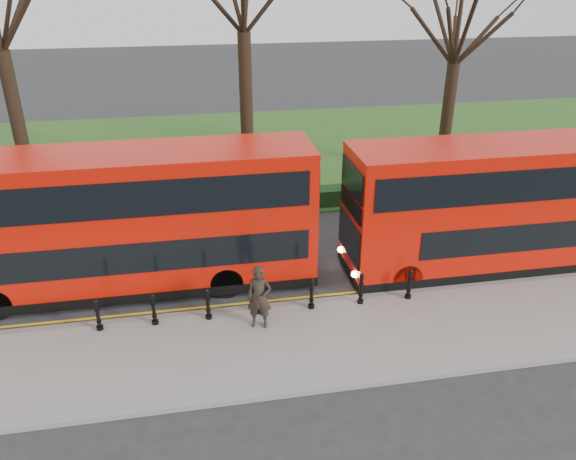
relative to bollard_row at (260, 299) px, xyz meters
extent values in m
plane|color=#28282B|center=(-1.05, 1.35, -0.65)|extent=(120.00, 120.00, 0.00)
cube|color=gray|center=(-1.05, -1.65, -0.58)|extent=(60.00, 4.00, 0.15)
cube|color=slate|center=(-1.05, 0.35, -0.58)|extent=(60.00, 0.25, 0.16)
cube|color=#2D531B|center=(-1.05, 16.35, -0.62)|extent=(60.00, 18.00, 0.06)
cube|color=black|center=(-1.05, 8.15, -0.25)|extent=(60.00, 0.90, 0.80)
cube|color=yellow|center=(-1.05, 0.65, -0.64)|extent=(60.00, 0.10, 0.01)
cube|color=yellow|center=(-1.05, 0.85, -0.64)|extent=(60.00, 0.10, 0.01)
cylinder|color=black|center=(-9.05, 11.35, 2.64)|extent=(0.60, 0.60, 6.59)
cylinder|color=black|center=(0.95, 11.35, 2.90)|extent=(0.60, 0.60, 7.09)
cylinder|color=black|center=(10.95, 11.35, 2.09)|extent=(0.60, 0.60, 5.47)
cylinder|color=black|center=(-4.76, 0.00, 0.00)|extent=(0.15, 0.15, 1.00)
cylinder|color=black|center=(-3.18, 0.00, 0.00)|extent=(0.15, 0.15, 1.00)
cylinder|color=black|center=(-1.59, 0.00, 0.00)|extent=(0.15, 0.15, 1.00)
cylinder|color=black|center=(0.00, 0.00, 0.00)|extent=(0.15, 0.15, 1.00)
cylinder|color=black|center=(1.59, 0.00, 0.00)|extent=(0.15, 0.15, 1.00)
cylinder|color=black|center=(3.18, 0.00, 0.00)|extent=(0.15, 0.15, 1.00)
cylinder|color=black|center=(4.76, 0.00, 0.00)|extent=(0.15, 0.15, 1.00)
cube|color=red|center=(-3.80, 2.56, 1.88)|extent=(11.72, 2.66, 4.31)
cube|color=black|center=(-3.80, 2.56, -0.33)|extent=(11.74, 2.68, 0.32)
cube|color=black|center=(-2.95, 1.22, 1.11)|extent=(9.38, 0.04, 1.01)
cube|color=black|center=(-3.80, 1.22, 3.03)|extent=(11.08, 0.04, 1.12)
cylinder|color=black|center=(-7.95, 3.73, -0.12)|extent=(1.07, 0.32, 1.07)
cylinder|color=black|center=(-0.92, 1.39, -0.12)|extent=(1.07, 0.32, 1.07)
cylinder|color=black|center=(-0.92, 3.73, -0.12)|extent=(1.07, 0.32, 1.07)
cube|color=red|center=(8.94, 1.77, 1.80)|extent=(11.34, 2.58, 4.17)
cube|color=black|center=(8.94, 1.77, -0.34)|extent=(11.36, 2.60, 0.31)
cube|color=black|center=(9.77, 0.47, 1.05)|extent=(9.07, 0.04, 0.98)
cube|color=black|center=(8.94, 0.47, 2.91)|extent=(10.72, 0.04, 1.08)
cube|color=black|center=(3.25, 1.77, 2.13)|extent=(0.06, 2.27, 0.57)
cylinder|color=black|center=(4.92, 0.64, -0.13)|extent=(1.03, 0.31, 1.03)
cylinder|color=black|center=(4.92, 2.90, -0.13)|extent=(1.03, 0.31, 1.03)
cylinder|color=black|center=(11.72, 2.90, -0.13)|extent=(1.03, 0.31, 1.03)
imported|color=#2C221B|center=(-0.11, -0.65, 0.48)|extent=(0.81, 0.64, 1.96)
camera|label=1|loc=(-1.75, -14.32, 9.33)|focal=35.00mm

